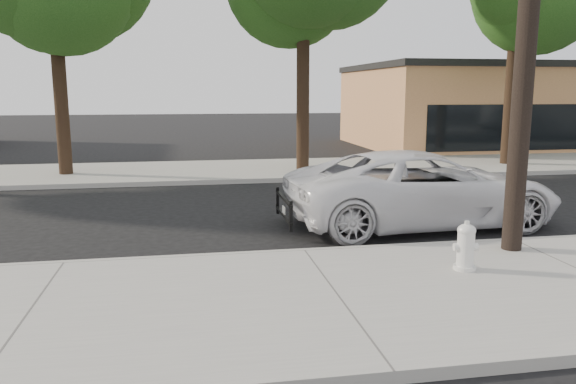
% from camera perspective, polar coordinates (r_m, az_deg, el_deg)
% --- Properties ---
extents(ground, '(120.00, 120.00, 0.00)m').
position_cam_1_polar(ground, '(11.92, -0.41, -3.79)').
color(ground, black).
rests_on(ground, ground).
extents(near_sidewalk, '(90.00, 4.40, 0.15)m').
position_cam_1_polar(near_sidewalk, '(7.89, 4.97, -10.75)').
color(near_sidewalk, gray).
rests_on(near_sidewalk, ground).
extents(far_sidewalk, '(90.00, 5.00, 0.15)m').
position_cam_1_polar(far_sidewalk, '(20.19, -4.49, 2.22)').
color(far_sidewalk, gray).
rests_on(far_sidewalk, ground).
extents(curb_near, '(90.00, 0.12, 0.16)m').
position_cam_1_polar(curb_near, '(9.91, 1.66, -6.27)').
color(curb_near, '#9E9B93').
rests_on(curb_near, ground).
extents(building_main, '(18.00, 10.00, 4.00)m').
position_cam_1_polar(building_main, '(32.77, 23.33, 7.89)').
color(building_main, tan).
rests_on(building_main, ground).
extents(police_cruiser, '(6.01, 3.04, 1.63)m').
position_cam_1_polar(police_cruiser, '(12.44, 13.50, 0.35)').
color(police_cruiser, white).
rests_on(police_cruiser, ground).
extents(fire_hydrant, '(0.39, 0.35, 0.73)m').
position_cam_1_polar(fire_hydrant, '(9.15, 17.60, -5.41)').
color(fire_hydrant, silver).
rests_on(fire_hydrant, near_sidewalk).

